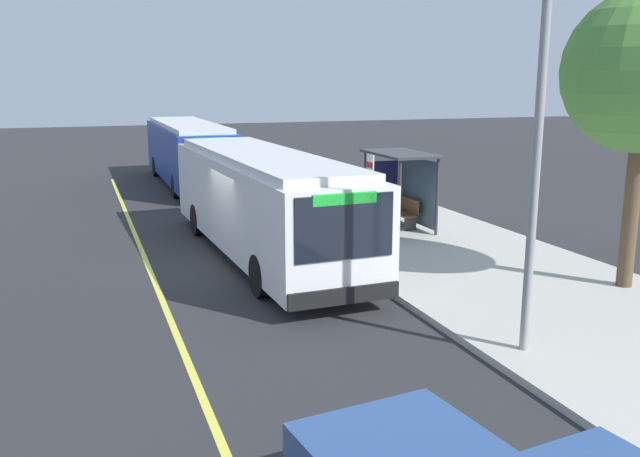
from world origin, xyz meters
TOP-DOWN VIEW (x-y plane):
  - ground_plane at (0.00, 0.00)m, footprint 120.00×120.00m
  - sidewalk_curb at (0.00, 6.00)m, footprint 44.00×6.40m
  - lane_stripe_center at (0.00, -2.20)m, footprint 36.00×0.14m
  - transit_bus_main at (-0.62, 1.01)m, footprint 11.44×3.01m
  - transit_bus_second at (-14.85, 1.20)m, footprint 11.62×2.65m
  - bus_shelter at (-2.29, 6.16)m, footprint 2.90×1.60m
  - waiting_bench at (-2.36, 6.25)m, footprint 1.60×0.48m
  - route_sign_post at (0.70, 3.70)m, footprint 0.44×0.08m
  - pedestrian_commuter at (-1.33, 4.68)m, footprint 0.24×0.40m
  - utility_pole at (7.90, 3.56)m, footprint 0.16×0.16m

SIDE VIEW (x-z plane):
  - ground_plane at x=0.00m, z-range 0.00..0.00m
  - lane_stripe_center at x=0.00m, z-range 0.00..0.01m
  - sidewalk_curb at x=0.00m, z-range 0.00..0.15m
  - waiting_bench at x=-2.36m, z-range 0.16..1.11m
  - pedestrian_commuter at x=-1.33m, z-range 0.27..1.96m
  - transit_bus_main at x=-0.62m, z-range 0.14..3.09m
  - transit_bus_second at x=-14.85m, z-range 0.14..3.09m
  - bus_shelter at x=-2.29m, z-range 0.68..3.16m
  - route_sign_post at x=0.70m, z-range 0.56..3.36m
  - utility_pole at x=7.90m, z-range 0.15..6.55m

